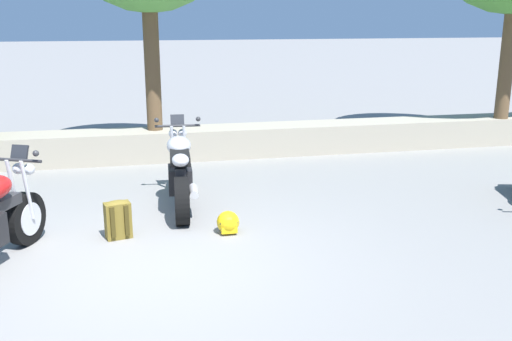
% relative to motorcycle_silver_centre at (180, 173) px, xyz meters
% --- Properties ---
extents(ground_plane, '(120.00, 120.00, 0.00)m').
position_rel_motorcycle_silver_centre_xyz_m(ground_plane, '(-0.51, -1.92, -0.49)').
color(ground_plane, gray).
extents(stone_wall, '(36.00, 0.80, 0.55)m').
position_rel_motorcycle_silver_centre_xyz_m(stone_wall, '(-0.51, 2.88, -0.21)').
color(stone_wall, '#A89E89').
rests_on(stone_wall, ground).
extents(motorcycle_silver_centre, '(0.67, 2.07, 1.18)m').
position_rel_motorcycle_silver_centre_xyz_m(motorcycle_silver_centre, '(0.00, 0.00, 0.00)').
color(motorcycle_silver_centre, black).
rests_on(motorcycle_silver_centre, ground).
extents(rider_backpack, '(0.33, 0.30, 0.47)m').
position_rel_motorcycle_silver_centre_xyz_m(rider_backpack, '(-0.85, -1.05, -0.24)').
color(rider_backpack, brown).
rests_on(rider_backpack, ground).
extents(rider_helmet, '(0.28, 0.28, 0.28)m').
position_rel_motorcycle_silver_centre_xyz_m(rider_helmet, '(0.47, -1.19, -0.35)').
color(rider_helmet, yellow).
rests_on(rider_helmet, ground).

